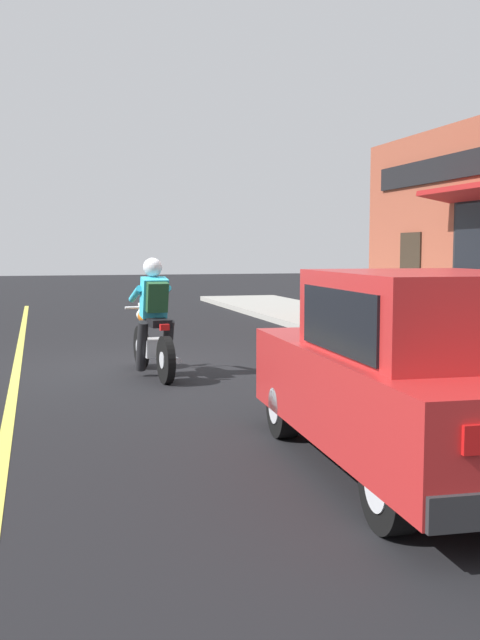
% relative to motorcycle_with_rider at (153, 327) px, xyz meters
% --- Properties ---
extents(ground_plane, '(80.00, 80.00, 0.00)m').
position_rel_motorcycle_with_rider_xyz_m(ground_plane, '(-0.04, 0.66, -0.68)').
color(ground_plane, black).
extents(sidewalk_curb, '(2.60, 22.00, 0.14)m').
position_rel_motorcycle_with_rider_xyz_m(sidewalk_curb, '(5.13, 3.66, -0.61)').
color(sidewalk_curb, '#9E9B93').
rests_on(sidewalk_curb, ground).
extents(lane_stripe, '(0.12, 19.80, 0.01)m').
position_rel_motorcycle_with_rider_xyz_m(lane_stripe, '(-1.84, 3.66, -0.67)').
color(lane_stripe, '#D1C64C').
rests_on(lane_stripe, ground).
extents(motorcycle_with_rider, '(0.60, 2.02, 1.62)m').
position_rel_motorcycle_with_rider_xyz_m(motorcycle_with_rider, '(0.00, 0.00, 0.00)').
color(motorcycle_with_rider, black).
rests_on(motorcycle_with_rider, ground).
extents(car_hatchback, '(1.82, 3.86, 1.57)m').
position_rel_motorcycle_with_rider_xyz_m(car_hatchback, '(1.30, -5.00, 0.09)').
color(car_hatchback, black).
rests_on(car_hatchback, ground).
extents(traffic_cone, '(0.36, 0.36, 0.60)m').
position_rel_motorcycle_with_rider_xyz_m(traffic_cone, '(6.01, 6.19, -0.25)').
color(traffic_cone, black).
rests_on(traffic_cone, sidewalk_curb).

